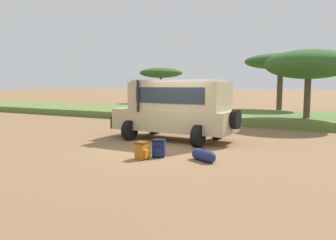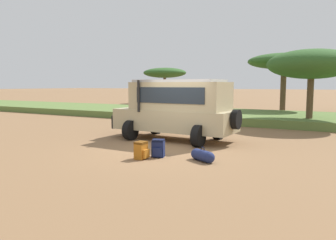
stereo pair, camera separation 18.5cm
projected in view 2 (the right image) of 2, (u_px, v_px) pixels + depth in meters
ground_plane at (162, 150)px, 11.23m from camera, size 320.00×320.00×0.00m
grass_bank at (250, 117)px, 20.81m from camera, size 120.00×7.00×0.44m
safari_vehicle at (177, 108)px, 13.22m from camera, size 5.37×2.80×2.44m
backpack_beside_front_wheel at (141, 150)px, 9.90m from camera, size 0.41×0.39×0.53m
backpack_cluster_center at (158, 148)px, 10.17m from camera, size 0.45×0.47×0.55m
duffel_bag_low_black_case at (203, 156)px, 9.61m from camera, size 0.86×0.61×0.43m
acacia_tree_far_left at (165, 73)px, 39.59m from camera, size 5.35×4.68×4.29m
acacia_tree_left_mid at (284, 62)px, 23.61m from camera, size 5.20×4.47×4.52m
acacia_tree_centre_back at (312, 64)px, 17.27m from camera, size 4.61×4.14×4.11m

